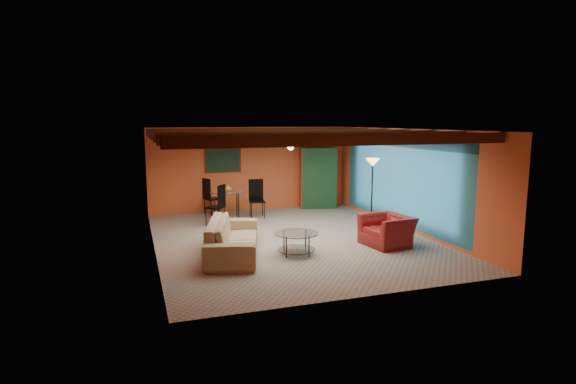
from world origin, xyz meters
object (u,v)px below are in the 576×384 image
object	(u,v)px
armchair	(387,230)
armoire	(317,179)
coffee_table	(296,243)
vase	(228,177)
floor_lamp	(372,192)
sofa	(233,237)
dining_table	(228,200)
potted_plant	(317,143)

from	to	relation	value
armchair	armoire	bearing A→B (deg)	169.44
coffee_table	vase	size ratio (longest dim) A/B	5.23
coffee_table	floor_lamp	distance (m)	3.67
sofa	vase	world-z (taller)	vase
dining_table	floor_lamp	bearing A→B (deg)	-30.01
dining_table	coffee_table	bearing A→B (deg)	-80.86
sofa	coffee_table	xyz separation A→B (m)	(1.31, -0.44, -0.14)
armchair	dining_table	distance (m)	5.06
armoire	vase	size ratio (longest dim) A/B	10.51
dining_table	potted_plant	bearing A→B (deg)	15.33
floor_lamp	armchair	bearing A→B (deg)	-109.17
sofa	coffee_table	size ratio (longest dim) A/B	2.70
floor_lamp	vase	bearing A→B (deg)	149.99
dining_table	vase	xyz separation A→B (m)	(-0.00, 0.00, 0.67)
armchair	potted_plant	distance (m)	5.32
armchair	armoire	distance (m)	5.04
coffee_table	armoire	bearing A→B (deg)	63.28
coffee_table	armoire	size ratio (longest dim) A/B	0.50
sofa	potted_plant	distance (m)	6.23
sofa	floor_lamp	distance (m)	4.60
sofa	dining_table	xyz separation A→B (m)	(0.65, 3.70, 0.20)
armchair	vase	bearing A→B (deg)	-152.22
dining_table	vase	bearing A→B (deg)	180.00
armoire	potted_plant	xyz separation A→B (m)	(0.00, 0.00, 1.20)
armchair	dining_table	xyz separation A→B (m)	(-2.93, 4.12, 0.22)
sofa	armoire	xyz separation A→B (m)	(3.83, 4.57, 0.59)
armchair	dining_table	world-z (taller)	dining_table
coffee_table	dining_table	bearing A→B (deg)	99.14
potted_plant	armchair	bearing A→B (deg)	-92.89
floor_lamp	potted_plant	world-z (taller)	potted_plant
floor_lamp	potted_plant	distance (m)	3.25
vase	armoire	bearing A→B (deg)	15.33
armchair	vase	distance (m)	5.13
potted_plant	vase	size ratio (longest dim) A/B	2.41
sofa	vase	size ratio (longest dim) A/B	14.14
armchair	armoire	size ratio (longest dim) A/B	0.56
armoire	vase	bearing A→B (deg)	-152.17
dining_table	armchair	bearing A→B (deg)	-54.55
coffee_table	vase	xyz separation A→B (m)	(-0.66, 4.13, 1.01)
floor_lamp	dining_table	bearing A→B (deg)	149.99
sofa	armchair	size ratio (longest dim) A/B	2.39
coffee_table	armoire	xyz separation A→B (m)	(2.52, 5.00, 0.73)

